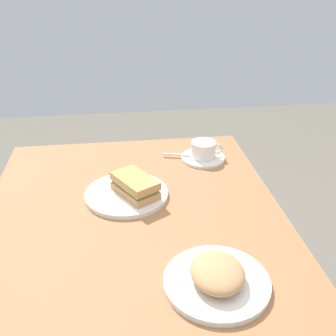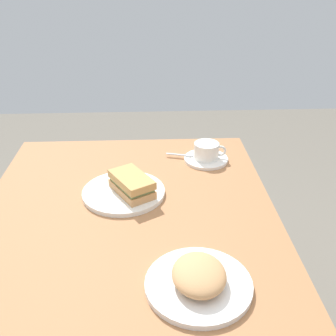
{
  "view_description": "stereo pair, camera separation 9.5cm",
  "coord_description": "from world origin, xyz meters",
  "px_view_note": "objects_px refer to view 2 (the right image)",
  "views": [
    {
      "loc": [
        -0.84,
        0.03,
        1.41
      ],
      "look_at": [
        0.3,
        -0.12,
        0.8
      ],
      "focal_mm": 43.09,
      "sensor_mm": 36.0,
      "label": 1
    },
    {
      "loc": [
        -0.85,
        -0.07,
        1.41
      ],
      "look_at": [
        0.3,
        -0.12,
        0.8
      ],
      "focal_mm": 43.09,
      "sensor_mm": 36.0,
      "label": 2
    }
  ],
  "objects_px": {
    "side_plate": "(198,284)",
    "sandwich_plate": "(124,192)",
    "dining_table": "(129,274)",
    "coffee_cup": "(207,150)",
    "coffee_saucer": "(206,159)",
    "sandwich_front": "(132,184)",
    "spoon": "(184,155)"
  },
  "relations": [
    {
      "from": "sandwich_plate",
      "to": "coffee_saucer",
      "type": "relative_size",
      "value": 1.61
    },
    {
      "from": "sandwich_front",
      "to": "coffee_cup",
      "type": "relative_size",
      "value": 1.5
    },
    {
      "from": "sandwich_plate",
      "to": "sandwich_front",
      "type": "relative_size",
      "value": 1.48
    },
    {
      "from": "coffee_saucer",
      "to": "spoon",
      "type": "bearing_deg",
      "value": 74.72
    },
    {
      "from": "coffee_cup",
      "to": "sandwich_plate",
      "type": "bearing_deg",
      "value": 127.24
    },
    {
      "from": "sandwich_front",
      "to": "side_plate",
      "type": "height_order",
      "value": "sandwich_front"
    },
    {
      "from": "sandwich_front",
      "to": "coffee_cup",
      "type": "bearing_deg",
      "value": -48.41
    },
    {
      "from": "sandwich_plate",
      "to": "spoon",
      "type": "xyz_separation_m",
      "value": [
        0.23,
        -0.2,
        0.01
      ]
    },
    {
      "from": "dining_table",
      "to": "sandwich_plate",
      "type": "bearing_deg",
      "value": 4.83
    },
    {
      "from": "dining_table",
      "to": "sandwich_front",
      "type": "height_order",
      "value": "sandwich_front"
    },
    {
      "from": "dining_table",
      "to": "coffee_cup",
      "type": "bearing_deg",
      "value": -33.04
    },
    {
      "from": "dining_table",
      "to": "sandwich_front",
      "type": "distance_m",
      "value": 0.26
    },
    {
      "from": "sandwich_front",
      "to": "coffee_saucer",
      "type": "relative_size",
      "value": 1.09
    },
    {
      "from": "dining_table",
      "to": "coffee_saucer",
      "type": "relative_size",
      "value": 7.69
    },
    {
      "from": "sandwich_plate",
      "to": "side_plate",
      "type": "relative_size",
      "value": 1.06
    },
    {
      "from": "dining_table",
      "to": "coffee_cup",
      "type": "relative_size",
      "value": 10.54
    },
    {
      "from": "coffee_cup",
      "to": "coffee_saucer",
      "type": "bearing_deg",
      "value": 85.34
    },
    {
      "from": "spoon",
      "to": "sandwich_front",
      "type": "bearing_deg",
      "value": 144.33
    },
    {
      "from": "sandwich_front",
      "to": "coffee_cup",
      "type": "distance_m",
      "value": 0.34
    },
    {
      "from": "sandwich_plate",
      "to": "dining_table",
      "type": "bearing_deg",
      "value": -175.17
    },
    {
      "from": "dining_table",
      "to": "spoon",
      "type": "xyz_separation_m",
      "value": [
        0.43,
        -0.19,
        0.15
      ]
    },
    {
      "from": "coffee_cup",
      "to": "side_plate",
      "type": "bearing_deg",
      "value": 170.85
    },
    {
      "from": "coffee_saucer",
      "to": "spoon",
      "type": "height_order",
      "value": "spoon"
    },
    {
      "from": "coffee_saucer",
      "to": "spoon",
      "type": "xyz_separation_m",
      "value": [
        0.02,
        0.08,
        0.01
      ]
    },
    {
      "from": "coffee_saucer",
      "to": "dining_table",
      "type": "bearing_deg",
      "value": 147.12
    },
    {
      "from": "dining_table",
      "to": "sandwich_plate",
      "type": "relative_size",
      "value": 4.77
    },
    {
      "from": "sandwich_plate",
      "to": "coffee_cup",
      "type": "height_order",
      "value": "coffee_cup"
    },
    {
      "from": "coffee_cup",
      "to": "spoon",
      "type": "height_order",
      "value": "coffee_cup"
    },
    {
      "from": "dining_table",
      "to": "side_plate",
      "type": "bearing_deg",
      "value": -140.32
    },
    {
      "from": "side_plate",
      "to": "sandwich_plate",
      "type": "bearing_deg",
      "value": 24.9
    },
    {
      "from": "sandwich_front",
      "to": "coffee_saucer",
      "type": "xyz_separation_m",
      "value": [
        0.23,
        -0.25,
        -0.04
      ]
    },
    {
      "from": "side_plate",
      "to": "spoon",
      "type": "bearing_deg",
      "value": -1.86
    }
  ]
}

